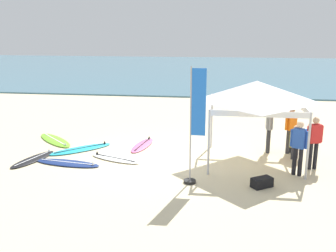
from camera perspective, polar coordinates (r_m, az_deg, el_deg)
name	(u,v)px	position (r m, az deg, el deg)	size (l,w,h in m)	color
ground_plane	(160,158)	(13.62, -1.13, -4.70)	(80.00, 80.00, 0.00)	beige
sea	(204,69)	(43.24, 5.24, 8.31)	(80.00, 36.00, 0.10)	teal
canopy_tent	(256,92)	(13.03, 12.84, 4.91)	(3.04, 3.04, 2.75)	#B7B7BC
surfboard_white	(115,159)	(13.56, -7.81, -4.76)	(1.99, 1.19, 0.19)	white
surfboard_pink	(142,145)	(14.99, -3.78, -2.81)	(0.81, 2.02, 0.19)	pink
surfboard_navy	(68,163)	(13.43, -14.53, -5.28)	(2.38, 0.95, 0.19)	navy
surfboard_cyan	(81,149)	(14.84, -12.67, -3.31)	(2.19, 2.15, 0.19)	#23B2CC
surfboard_black	(33,159)	(14.16, -19.19, -4.61)	(1.07, 2.08, 0.19)	black
surfboard_lime	(55,140)	(16.25, -16.27, -2.01)	(2.25, 2.21, 0.19)	#7AD12D
person_red	(314,139)	(13.13, 20.71, -1.85)	(0.53, 0.32, 1.71)	black
person_grey	(269,126)	(14.43, 14.64, 0.01)	(0.22, 0.55, 1.71)	#2D2D33
person_orange	(291,127)	(14.56, 17.61, -0.08)	(0.46, 0.39, 1.71)	#2D2D33
person_blue	(299,144)	(12.40, 18.67, -2.59)	(0.50, 0.36, 1.71)	black
person_yellow	(296,141)	(14.04, 18.25, -2.04)	(0.44, 0.40, 1.20)	#2D2D33
banner_flag	(194,131)	(11.01, 3.91, -0.75)	(0.60, 0.36, 3.40)	#99999E
gear_bag_near_tent	(262,182)	(11.47, 13.63, -8.06)	(0.60, 0.32, 0.28)	black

